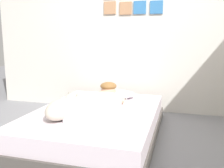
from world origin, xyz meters
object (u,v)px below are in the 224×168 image
at_px(person_lying, 99,102).
at_px(cell_phone, 110,111).
at_px(dog, 63,108).
at_px(bed, 97,123).
at_px(coffee_cup, 121,98).
at_px(pillow, 117,94).

height_order(person_lying, cell_phone, person_lying).
bearing_deg(dog, cell_phone, 40.99).
height_order(bed, cell_phone, cell_phone).
xyz_separation_m(dog, coffee_cup, (0.41, 0.81, -0.07)).
bearing_deg(dog, bed, 57.21).
bearing_deg(cell_phone, dog, -139.01).
bearing_deg(person_lying, coffee_cup, 76.17).
relative_size(dog, coffee_cup, 4.60).
height_order(dog, cell_phone, dog).
height_order(dog, coffee_cup, dog).
height_order(pillow, person_lying, person_lying).
height_order(bed, coffee_cup, coffee_cup).
xyz_separation_m(pillow, cell_phone, (0.10, -0.64, -0.05)).
distance_m(person_lying, cell_phone, 0.16).
height_order(pillow, cell_phone, pillow).
distance_m(pillow, dog, 1.03).
xyz_separation_m(person_lying, cell_phone, (0.12, 0.04, -0.10)).
relative_size(coffee_cup, cell_phone, 0.89).
xyz_separation_m(pillow, person_lying, (-0.02, -0.68, 0.05)).
distance_m(pillow, cell_phone, 0.65).
bearing_deg(bed, pillow, 83.64).
relative_size(bed, coffee_cup, 15.40).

